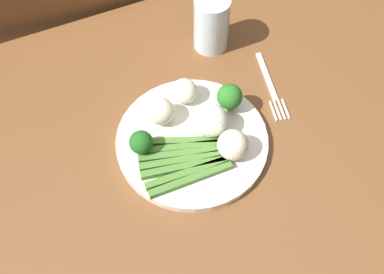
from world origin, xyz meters
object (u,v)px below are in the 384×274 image
Objects in this scene: asparagus_bundle at (184,160)px; cauliflower_near_fork at (211,120)px; plate at (192,141)px; broccoli_back at (230,97)px; chair at (87,63)px; water_glass at (211,23)px; cauliflower_right at (161,111)px; cauliflower_mid at (233,145)px; broccoli_front at (141,143)px; dining_table at (209,186)px; fork at (270,86)px; cauliflower_front_left at (185,91)px.

cauliflower_near_fork is (-0.07, -0.04, 0.02)m from asparagus_bundle.
broccoli_back reaches higher than plate.
chair is at bearing -76.49° from cauliflower_near_fork.
broccoli_back is 0.17m from water_glass.
plate is (-0.09, 0.52, 0.28)m from chair.
cauliflower_right is at bearing 40.63° from water_glass.
chair reaches higher than cauliflower_mid.
chair reaches higher than broccoli_front.
cauliflower_mid reaches higher than dining_table.
cauliflower_right is 0.82× the size of cauliflower_near_fork.
chair reaches higher than fork.
asparagus_bundle is (0.05, 0.01, 0.15)m from dining_table.
dining_table is at bearing 126.62° from plate.
cauliflower_front_left is at bearing -105.64° from plate.
cauliflower_near_fork is 0.52× the size of water_glass.
cauliflower_mid is (-0.14, 0.57, 0.32)m from chair.
cauliflower_right is (0.00, -0.10, 0.02)m from asparagus_bundle.
dining_table is 7.13× the size of asparagus_bundle.
plate is 0.20m from fork.
broccoli_back is 0.10m from cauliflower_mid.
broccoli_front reaches higher than fork.
water_glass reaches higher than plate.
cauliflower_near_fork is at bearing -111.83° from dining_table.
fork is (-0.27, 0.46, 0.28)m from chair.
water_glass reaches higher than fork.
dining_table is 0.23m from fork.
chair is 0.51m from water_glass.
broccoli_back is at bearing -159.17° from plate.
cauliflower_mid is 0.32× the size of fork.
fork is at bearing 169.46° from cauliflower_front_left.
cauliflower_mid is at bearing 125.88° from cauliflower_right.
asparagus_bundle is at bearing -11.72° from cauliflower_mid.
cauliflower_right is 0.43× the size of water_glass.
asparagus_bundle reaches higher than fork.
dining_table is 6.84× the size of fork.
dining_table is 0.18m from cauliflower_near_fork.
asparagus_bundle is at bearing 65.65° from cauliflower_front_left.
cauliflower_front_left reaches higher than dining_table.
cauliflower_near_fork is (-0.04, -0.00, 0.04)m from plate.
plate is at bearing 103.38° from chair.
cauliflower_mid reaches higher than cauliflower_front_left.
water_glass is at bearing -132.94° from cauliflower_front_left.
asparagus_bundle is at bearing 50.01° from plate.
cauliflower_near_fork is 0.17m from fork.
cauliflower_right is at bearing -12.23° from broccoli_back.
water_glass is at bearing -111.05° from asparagus_bundle.
cauliflower_front_left is at bearing 47.06° from water_glass.
broccoli_front is 0.94× the size of cauliflower_mid.
chair is (0.11, -0.55, -0.15)m from dining_table.
dining_table is at bearing 159.01° from broccoli_front.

